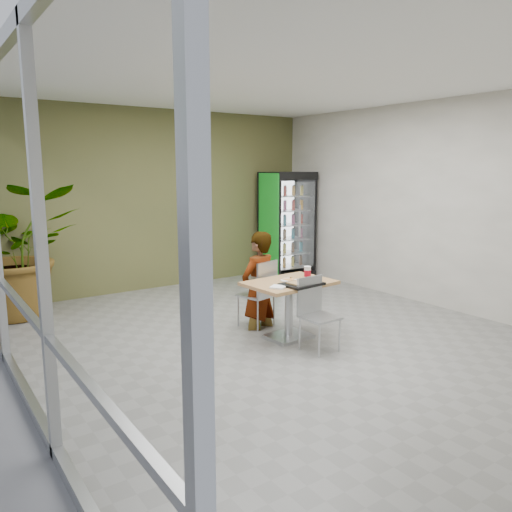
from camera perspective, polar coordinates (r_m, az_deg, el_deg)
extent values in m
plane|color=gray|center=(6.51, 2.56, -9.39)|extent=(7.00, 7.00, 0.00)
cube|color=tan|center=(6.33, 3.84, -3.11)|extent=(1.12, 0.82, 0.04)
cylinder|color=#AEB0B3|center=(6.43, 3.80, -6.37)|extent=(0.11, 0.11, 0.71)
cube|color=#AEB0B3|center=(6.53, 3.77, -9.16)|extent=(0.57, 0.46, 0.04)
cube|color=#AEB0B3|center=(6.89, 0.02, -4.47)|extent=(0.51, 0.51, 0.03)
cube|color=#AEB0B3|center=(6.71, 1.30, -2.71)|extent=(0.40, 0.14, 0.49)
cylinder|color=#AEB0B3|center=(7.18, -0.15, -5.68)|extent=(0.02, 0.02, 0.44)
cylinder|color=#AEB0B3|center=(6.93, -2.05, -6.28)|extent=(0.02, 0.02, 0.44)
cylinder|color=#AEB0B3|center=(6.97, 2.07, -6.18)|extent=(0.02, 0.02, 0.44)
cylinder|color=#AEB0B3|center=(6.71, 0.20, -6.83)|extent=(0.02, 0.02, 0.44)
cube|color=#AEB0B3|center=(6.01, 7.31, -6.98)|extent=(0.40, 0.40, 0.03)
cube|color=#AEB0B3|center=(6.07, 6.14, -4.49)|extent=(0.39, 0.04, 0.46)
cylinder|color=#AEB0B3|center=(5.85, 7.23, -9.60)|extent=(0.02, 0.02, 0.42)
cylinder|color=#AEB0B3|center=(6.07, 9.52, -8.91)|extent=(0.02, 0.02, 0.42)
cylinder|color=#AEB0B3|center=(6.08, 5.02, -8.79)|extent=(0.02, 0.02, 0.42)
cylinder|color=#AEB0B3|center=(6.29, 7.30, -8.17)|extent=(0.02, 0.02, 0.42)
imported|color=black|center=(6.83, 0.26, -3.96)|extent=(0.68, 0.53, 1.63)
cylinder|color=white|center=(6.38, 3.77, -2.76)|extent=(0.21, 0.21, 0.01)
cylinder|color=white|center=(6.49, 5.90, -1.94)|extent=(0.09, 0.09, 0.15)
cylinder|color=red|center=(6.49, 5.90, -1.98)|extent=(0.09, 0.09, 0.08)
cylinder|color=white|center=(6.47, 5.91, -1.24)|extent=(0.09, 0.09, 0.01)
cube|color=white|center=(5.98, 2.56, -3.56)|extent=(0.23, 0.23, 0.02)
cube|color=black|center=(6.14, 5.26, -3.21)|extent=(0.52, 0.40, 0.03)
cube|color=black|center=(10.03, 3.61, 3.59)|extent=(0.98, 0.78, 2.09)
cube|color=green|center=(9.75, 1.40, 3.42)|extent=(0.05, 0.72, 2.05)
cube|color=silver|center=(9.76, 4.90, 3.51)|extent=(0.75, 0.05, 1.67)
imported|color=#306D2B|center=(8.04, -25.71, 0.53)|extent=(1.79, 1.55, 1.95)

